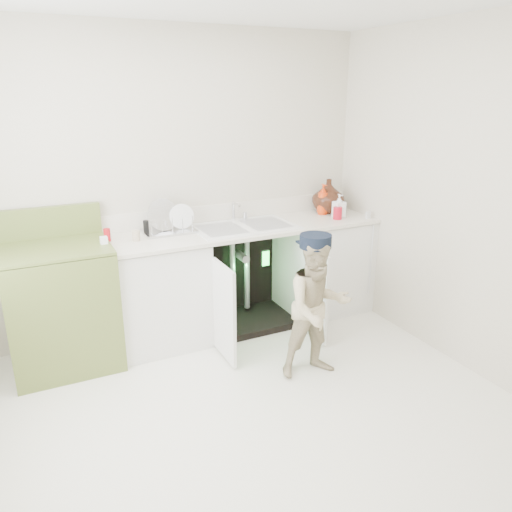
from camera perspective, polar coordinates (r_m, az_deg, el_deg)
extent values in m
plane|color=beige|center=(3.41, -1.23, -17.51)|extent=(3.50, 3.50, 0.00)
cube|color=beige|center=(4.24, -9.97, 7.95)|extent=(3.50, 2.50, 0.02)
cube|color=beige|center=(1.71, 20.39, -9.09)|extent=(3.50, 2.50, 0.02)
cube|color=beige|center=(3.91, 22.75, 5.90)|extent=(2.50, 3.00, 0.02)
cube|color=white|center=(4.13, -11.49, -4.32)|extent=(0.80, 0.60, 0.86)
cube|color=white|center=(4.74, 7.49, -1.07)|extent=(0.80, 0.60, 0.86)
cube|color=black|center=(4.61, -2.73, -1.53)|extent=(0.80, 0.06, 0.86)
cube|color=black|center=(4.53, -1.29, -7.34)|extent=(0.80, 0.60, 0.06)
cylinder|color=gray|center=(4.43, -2.69, -2.10)|extent=(0.05, 0.05, 0.70)
cylinder|color=gray|center=(4.48, -1.05, -1.83)|extent=(0.05, 0.05, 0.70)
cylinder|color=gray|center=(4.35, -1.62, -0.07)|extent=(0.07, 0.18, 0.07)
cube|color=white|center=(3.82, -3.65, -6.42)|extent=(0.03, 0.40, 0.76)
cube|color=white|center=(4.16, 6.61, -4.35)|extent=(0.02, 0.40, 0.76)
cube|color=white|center=(4.23, -1.37, 3.14)|extent=(2.44, 0.64, 0.03)
cube|color=white|center=(4.47, -2.94, 5.13)|extent=(2.44, 0.02, 0.15)
cube|color=white|center=(4.23, -1.37, 3.27)|extent=(0.85, 0.55, 0.02)
cube|color=gray|center=(4.15, -3.95, 3.07)|extent=(0.34, 0.40, 0.01)
cube|color=gray|center=(4.31, 1.11, 3.71)|extent=(0.34, 0.40, 0.01)
cylinder|color=silver|center=(4.40, -2.58, 5.13)|extent=(0.03, 0.03, 0.17)
cylinder|color=silver|center=(4.33, -2.28, 5.94)|extent=(0.02, 0.14, 0.02)
cylinder|color=silver|center=(4.46, -1.27, 4.66)|extent=(0.04, 0.04, 0.06)
cylinder|color=silver|center=(4.66, 13.04, -0.22)|extent=(0.01, 0.01, 0.70)
cube|color=silver|center=(4.62, 12.69, 4.58)|extent=(0.04, 0.02, 0.06)
cube|color=silver|center=(4.13, -9.88, 2.83)|extent=(0.42, 0.28, 0.02)
cylinder|color=silver|center=(4.12, -10.51, 3.81)|extent=(0.26, 0.09, 0.25)
cylinder|color=white|center=(4.14, -8.45, 3.88)|extent=(0.20, 0.05, 0.20)
cylinder|color=silver|center=(3.98, -11.83, 3.13)|extent=(0.01, 0.01, 0.12)
cylinder|color=silver|center=(4.00, -10.67, 3.28)|extent=(0.01, 0.01, 0.12)
cylinder|color=silver|center=(4.02, -9.53, 3.43)|extent=(0.01, 0.01, 0.12)
cylinder|color=silver|center=(4.04, -8.39, 3.58)|extent=(0.01, 0.01, 0.12)
cylinder|color=silver|center=(4.07, -7.27, 3.72)|extent=(0.01, 0.01, 0.12)
imported|color=#431E13|center=(4.76, 8.27, 6.81)|extent=(0.30, 0.30, 0.31)
imported|color=red|center=(4.69, 7.66, 6.45)|extent=(0.11, 0.11, 0.28)
imported|color=white|center=(4.60, 9.47, 5.69)|extent=(0.09, 0.10, 0.21)
cylinder|color=red|center=(4.54, 9.30, 4.86)|extent=(0.08, 0.08, 0.11)
cylinder|color=red|center=(3.98, -16.65, 2.32)|extent=(0.05, 0.05, 0.10)
cylinder|color=tan|center=(3.94, -13.55, 2.28)|extent=(0.06, 0.06, 0.08)
cylinder|color=black|center=(4.07, -12.44, 3.17)|extent=(0.04, 0.04, 0.12)
cube|color=white|center=(3.80, -16.97, 1.47)|extent=(0.05, 0.05, 0.09)
cube|color=olive|center=(4.00, -21.22, -5.60)|extent=(0.75, 0.65, 0.91)
cube|color=olive|center=(3.85, -22.03, 0.84)|extent=(0.75, 0.65, 0.02)
cube|color=olive|center=(4.09, -22.58, 3.58)|extent=(0.75, 0.06, 0.24)
cylinder|color=black|center=(3.69, -24.70, -0.33)|extent=(0.17, 0.17, 0.02)
cylinder|color=silver|center=(3.69, -24.72, -0.15)|extent=(0.20, 0.20, 0.01)
cylinder|color=black|center=(4.00, -24.89, 1.00)|extent=(0.17, 0.17, 0.02)
cylinder|color=silver|center=(3.99, -24.91, 1.17)|extent=(0.20, 0.20, 0.01)
cylinder|color=black|center=(3.71, -18.92, 0.48)|extent=(0.17, 0.17, 0.02)
cylinder|color=silver|center=(3.71, -18.94, 0.66)|extent=(0.20, 0.20, 0.01)
cylinder|color=black|center=(4.01, -19.55, 1.75)|extent=(0.17, 0.17, 0.02)
cylinder|color=silver|center=(4.01, -19.57, 1.91)|extent=(0.20, 0.20, 0.01)
imported|color=beige|center=(3.60, 7.06, -5.90)|extent=(0.55, 0.45, 1.05)
cylinder|color=black|center=(3.43, 7.38, 1.67)|extent=(0.24, 0.24, 0.09)
cube|color=black|center=(3.53, 6.63, 1.57)|extent=(0.18, 0.11, 0.01)
cube|color=black|center=(4.00, 1.07, -0.26)|extent=(0.07, 0.01, 0.14)
cube|color=#26F23F|center=(3.99, 1.12, -0.29)|extent=(0.06, 0.00, 0.12)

